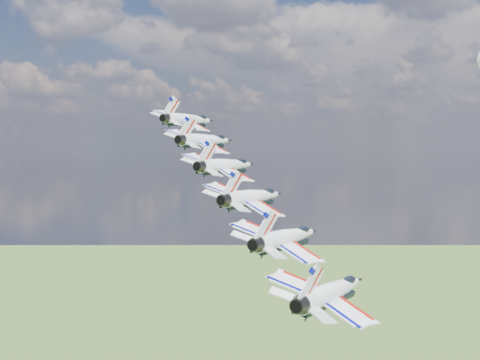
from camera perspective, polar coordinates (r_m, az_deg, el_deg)
The scene contains 6 objects.
jet_0 at distance 110.96m, azimuth -4.32°, elevation 5.17°, with size 9.73×14.40×4.30m, color silver, non-canonical shape.
jet_1 at distance 100.44m, azimuth -2.86°, elevation 3.42°, with size 9.73×14.40×4.30m, color silver, non-canonical shape.
jet_2 at distance 90.12m, azimuth -1.06°, elevation 1.27°, with size 9.73×14.40×4.30m, color white, non-canonical shape.
jet_3 at distance 80.07m, azimuth 1.19°, elevation -1.43°, with size 9.73×14.40×4.30m, color white, non-canonical shape.
jet_4 at distance 70.41m, azimuth 4.09°, elevation -4.88°, with size 9.73×14.40×4.30m, color white, non-canonical shape.
jet_5 at distance 61.32m, azimuth 7.92°, elevation -9.38°, with size 9.73×14.40×4.30m, color white, non-canonical shape.
Camera 1 is at (53.03, -70.04, 145.42)m, focal length 50.00 mm.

